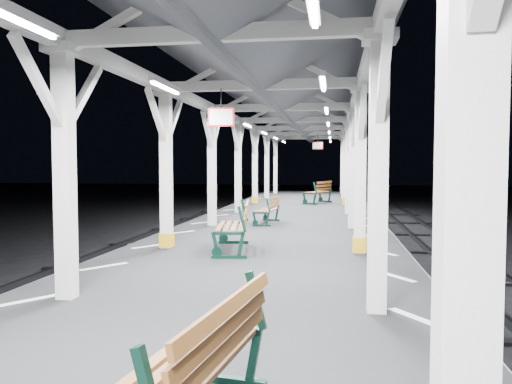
% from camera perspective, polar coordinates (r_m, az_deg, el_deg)
% --- Properties ---
extents(ground, '(120.00, 120.00, 0.00)m').
position_cam_1_polar(ground, '(8.65, -1.52, -15.54)').
color(ground, black).
rests_on(ground, ground).
extents(platform, '(6.00, 50.00, 1.00)m').
position_cam_1_polar(platform, '(8.50, -1.52, -12.35)').
color(platform, black).
rests_on(platform, ground).
extents(hazard_stripes_left, '(1.00, 48.00, 0.01)m').
position_cam_1_polar(hazard_stripes_left, '(9.14, -16.98, -8.15)').
color(hazard_stripes_left, silver).
rests_on(hazard_stripes_left, platform).
extents(hazard_stripes_right, '(1.00, 48.00, 0.01)m').
position_cam_1_polar(hazard_stripes_right, '(8.31, 15.56, -9.26)').
color(hazard_stripes_right, silver).
rests_on(hazard_stripes_right, platform).
extents(canopy, '(5.40, 49.00, 4.65)m').
position_cam_1_polar(canopy, '(8.37, -1.59, 15.52)').
color(canopy, silver).
rests_on(canopy, platform).
extents(bench_near, '(0.89, 1.82, 0.95)m').
position_cam_1_polar(bench_near, '(3.37, -6.73, -18.99)').
color(bench_near, black).
rests_on(bench_near, platform).
extents(bench_mid, '(0.96, 1.94, 1.01)m').
position_cam_1_polar(bench_mid, '(10.27, -2.23, -3.76)').
color(bench_mid, black).
rests_on(bench_mid, platform).
extents(bench_far, '(0.66, 1.53, 0.81)m').
position_cam_1_polar(bench_far, '(14.98, 1.54, -1.98)').
color(bench_far, black).
rests_on(bench_far, platform).
extents(bench_extra, '(1.30, 2.00, 1.02)m').
position_cam_1_polar(bench_extra, '(22.95, 7.32, 0.07)').
color(bench_extra, black).
rests_on(bench_extra, platform).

